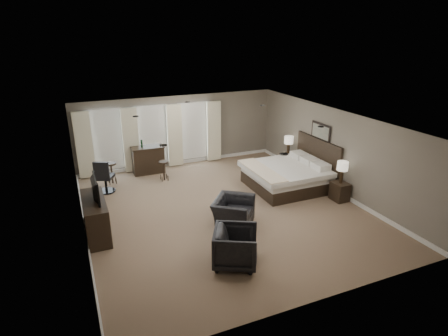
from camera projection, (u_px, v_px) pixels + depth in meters
name	position (u px, v px, depth m)	size (l,w,h in m)	color
room	(223.00, 167.00, 10.27)	(7.60, 8.60, 2.64)	#78614C
window_bay	(153.00, 137.00, 13.47)	(5.25, 0.20, 2.30)	silver
bed	(289.00, 165.00, 11.98)	(2.37, 2.27, 1.51)	silver
nightstand_near	(340.00, 191.00, 11.23)	(0.42, 0.51, 0.56)	black
nightstand_far	(287.00, 162.00, 13.72)	(0.43, 0.53, 0.57)	black
lamp_near	(342.00, 172.00, 11.01)	(0.32, 0.32, 0.67)	beige
lamp_far	(288.00, 145.00, 13.50)	(0.33, 0.33, 0.67)	beige
wall_art	(321.00, 132.00, 12.05)	(0.04, 0.96, 0.56)	slate
dresser	(96.00, 217.00, 9.25)	(0.53, 1.65, 0.96)	black
tv	(93.00, 197.00, 9.06)	(1.00, 0.58, 0.13)	black
armchair_near	(233.00, 207.00, 9.77)	(1.09, 0.71, 0.95)	black
armchair_far	(236.00, 245.00, 8.08)	(0.92, 0.86, 0.94)	black
bar_counter	(148.00, 160.00, 13.31)	(1.13, 0.59, 0.98)	black
bar_stool_left	(112.00, 173.00, 12.43)	(0.34, 0.34, 0.72)	black
bar_stool_right	(164.00, 171.00, 12.69)	(0.32, 0.32, 0.68)	black
desk_chair	(105.00, 176.00, 11.70)	(0.55, 0.55, 1.08)	black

